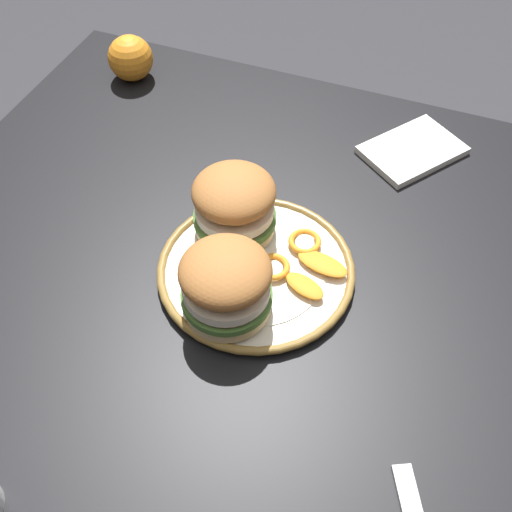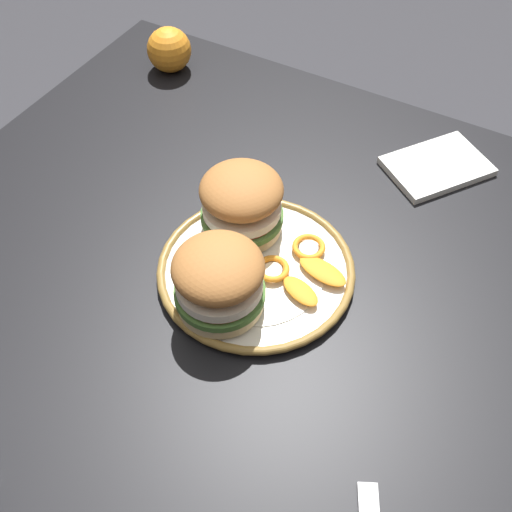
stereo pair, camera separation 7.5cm
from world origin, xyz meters
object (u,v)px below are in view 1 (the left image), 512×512
(whole_orange, at_px, (130,58))
(dining_table, at_px, (283,346))
(sandwich_half_right, at_px, (234,204))
(sandwich_half_left, at_px, (226,283))
(dinner_plate, at_px, (256,270))

(whole_orange, bearing_deg, dining_table, 138.48)
(dining_table, distance_m, whole_orange, 0.61)
(sandwich_half_right, relative_size, whole_orange, 1.75)
(dining_table, xyz_separation_m, sandwich_half_right, (0.11, -0.09, 0.17))
(sandwich_half_left, bearing_deg, whole_orange, -49.05)
(dining_table, height_order, whole_orange, whole_orange)
(dining_table, distance_m, sandwich_half_right, 0.22)
(dining_table, xyz_separation_m, whole_orange, (0.44, -0.39, 0.14))
(dinner_plate, bearing_deg, whole_orange, -42.69)
(dining_table, relative_size, whole_orange, 14.47)
(dinner_plate, distance_m, whole_orange, 0.52)
(sandwich_half_right, bearing_deg, dinner_plate, 134.36)
(dining_table, relative_size, sandwich_half_right, 8.28)
(dinner_plate, xyz_separation_m, sandwich_half_right, (0.05, -0.05, 0.06))
(sandwich_half_left, distance_m, sandwich_half_right, 0.14)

